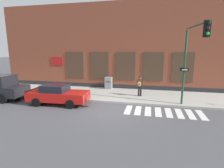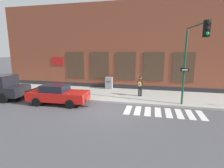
# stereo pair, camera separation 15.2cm
# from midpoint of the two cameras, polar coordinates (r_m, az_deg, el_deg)

# --- Properties ---
(ground_plane) EXTENTS (160.00, 160.00, 0.00)m
(ground_plane) POSITION_cam_midpoint_polar(r_m,az_deg,el_deg) (12.34, -0.51, -8.63)
(ground_plane) COLOR #4C4C51
(sidewalk) EXTENTS (28.00, 4.90, 0.14)m
(sidewalk) POSITION_cam_midpoint_polar(r_m,az_deg,el_deg) (16.20, 2.76, -3.55)
(sidewalk) COLOR #ADAAA3
(sidewalk) RESTS_ON ground
(building_backdrop) EXTENTS (28.00, 4.06, 8.92)m
(building_backdrop) POSITION_cam_midpoint_polar(r_m,az_deg,el_deg) (20.07, 5.05, 11.88)
(building_backdrop) COLOR brown
(building_backdrop) RESTS_ON ground
(crosswalk) EXTENTS (5.20, 1.90, 0.01)m
(crosswalk) POSITION_cam_midpoint_polar(r_m,az_deg,el_deg) (12.46, 16.08, -8.84)
(crosswalk) COLOR silver
(crosswalk) RESTS_ON ground
(red_car) EXTENTS (4.66, 2.10, 1.53)m
(red_car) POSITION_cam_midpoint_polar(r_m,az_deg,el_deg) (14.21, -17.56, -3.25)
(red_car) COLOR red
(red_car) RESTS_ON ground
(busker) EXTENTS (0.74, 0.57, 1.76)m
(busker) POSITION_cam_midpoint_polar(r_m,az_deg,el_deg) (15.42, 8.82, -0.32)
(busker) COLOR black
(busker) RESTS_ON sidewalk
(traffic_light) EXTENTS (0.89, 3.44, 5.56)m
(traffic_light) POSITION_cam_midpoint_polar(r_m,az_deg,el_deg) (12.53, 24.36, 9.32)
(traffic_light) COLOR #1E472D
(traffic_light) RESTS_ON sidewalk
(utility_box) EXTENTS (0.72, 0.61, 1.23)m
(utility_box) POSITION_cam_midpoint_polar(r_m,az_deg,el_deg) (18.29, -1.38, 0.36)
(utility_box) COLOR gray
(utility_box) RESTS_ON sidewalk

